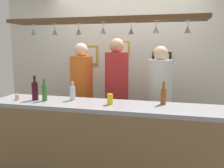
% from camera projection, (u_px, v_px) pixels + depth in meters
% --- Properties ---
extents(back_wall, '(4.40, 0.06, 2.60)m').
position_uv_depth(back_wall, '(126.00, 67.00, 4.10)').
color(back_wall, silver).
rests_on(back_wall, ground_plane).
extents(bar_counter, '(2.70, 0.55, 1.00)m').
position_uv_depth(bar_counter, '(99.00, 136.00, 2.66)').
color(bar_counter, '#99999E').
rests_on(bar_counter, ground_plane).
extents(overhead_glass_rack, '(2.20, 0.36, 0.04)m').
position_uv_depth(overhead_glass_rack, '(103.00, 20.00, 2.67)').
color(overhead_glass_rack, brown).
extents(hanging_wineglass_far_left, '(0.07, 0.07, 0.13)m').
position_uv_depth(hanging_wineglass_far_left, '(34.00, 32.00, 2.92)').
color(hanging_wineglass_far_left, silver).
rests_on(hanging_wineglass_far_left, overhead_glass_rack).
extents(hanging_wineglass_left, '(0.07, 0.07, 0.13)m').
position_uv_depth(hanging_wineglass_left, '(55.00, 31.00, 2.84)').
color(hanging_wineglass_left, silver).
rests_on(hanging_wineglass_left, overhead_glass_rack).
extents(hanging_wineglass_center_left, '(0.07, 0.07, 0.13)m').
position_uv_depth(hanging_wineglass_center_left, '(79.00, 31.00, 2.80)').
color(hanging_wineglass_center_left, silver).
rests_on(hanging_wineglass_center_left, overhead_glass_rack).
extents(hanging_wineglass_center, '(0.07, 0.07, 0.13)m').
position_uv_depth(hanging_wineglass_center, '(103.00, 30.00, 2.62)').
color(hanging_wineglass_center, silver).
rests_on(hanging_wineglass_center, overhead_glass_rack).
extents(hanging_wineglass_center_right, '(0.07, 0.07, 0.13)m').
position_uv_depth(hanging_wineglass_center_right, '(131.00, 30.00, 2.68)').
color(hanging_wineglass_center_right, silver).
rests_on(hanging_wineglass_center_right, overhead_glass_rack).
extents(hanging_wineglass_right, '(0.07, 0.07, 0.13)m').
position_uv_depth(hanging_wineglass_right, '(156.00, 29.00, 2.48)').
color(hanging_wineglass_right, silver).
rests_on(hanging_wineglass_right, overhead_glass_rack).
extents(hanging_wineglass_far_right, '(0.07, 0.07, 0.13)m').
position_uv_depth(hanging_wineglass_far_right, '(188.00, 29.00, 2.46)').
color(hanging_wineglass_far_right, silver).
rests_on(hanging_wineglass_far_right, overhead_glass_rack).
extents(person_left_orange_shirt, '(0.34, 0.34, 1.70)m').
position_uv_depth(person_left_orange_shirt, '(82.00, 88.00, 3.65)').
color(person_left_orange_shirt, '#2D334C').
rests_on(person_left_orange_shirt, ground_plane).
extents(person_middle_red_shirt, '(0.34, 0.34, 1.77)m').
position_uv_depth(person_middle_red_shirt, '(117.00, 87.00, 3.51)').
color(person_middle_red_shirt, '#2D334C').
rests_on(person_middle_red_shirt, ground_plane).
extents(person_right_white_patterned_shirt, '(0.34, 0.34, 1.66)m').
position_uv_depth(person_right_white_patterned_shirt, '(159.00, 94.00, 3.37)').
color(person_right_white_patterned_shirt, '#2D334C').
rests_on(person_right_white_patterned_shirt, ground_plane).
extents(bottle_soda_clear, '(0.06, 0.06, 0.23)m').
position_uv_depth(bottle_soda_clear, '(73.00, 93.00, 2.93)').
color(bottle_soda_clear, silver).
rests_on(bottle_soda_clear, bar_counter).
extents(bottle_beer_amber_tall, '(0.06, 0.06, 0.26)m').
position_uv_depth(bottle_beer_amber_tall, '(163.00, 96.00, 2.72)').
color(bottle_beer_amber_tall, brown).
rests_on(bottle_beer_amber_tall, bar_counter).
extents(bottle_beer_green_import, '(0.06, 0.06, 0.26)m').
position_uv_depth(bottle_beer_green_import, '(45.00, 92.00, 2.89)').
color(bottle_beer_green_import, '#336B2D').
rests_on(bottle_beer_green_import, bar_counter).
extents(bottle_wine_dark_red, '(0.08, 0.08, 0.30)m').
position_uv_depth(bottle_wine_dark_red, '(35.00, 91.00, 2.93)').
color(bottle_wine_dark_red, '#380F19').
rests_on(bottle_wine_dark_red, bar_counter).
extents(drink_can, '(0.07, 0.07, 0.12)m').
position_uv_depth(drink_can, '(110.00, 99.00, 2.71)').
color(drink_can, yellow).
rests_on(drink_can, bar_counter).
extents(cupcake, '(0.06, 0.06, 0.08)m').
position_uv_depth(cupcake, '(17.00, 97.00, 2.96)').
color(cupcake, beige).
rests_on(cupcake, bar_counter).
extents(picture_frame_crest, '(0.18, 0.02, 0.26)m').
position_uv_depth(picture_frame_crest, '(124.00, 49.00, 4.02)').
color(picture_frame_crest, '#B29338').
rests_on(picture_frame_crest, back_wall).
extents(picture_frame_lower_pair, '(0.30, 0.02, 0.18)m').
position_uv_depth(picture_frame_lower_pair, '(162.00, 58.00, 3.89)').
color(picture_frame_lower_pair, black).
rests_on(picture_frame_lower_pair, back_wall).
extents(picture_frame_caricature, '(0.26, 0.02, 0.34)m').
position_uv_depth(picture_frame_caricature, '(91.00, 55.00, 4.18)').
color(picture_frame_caricature, '#B29338').
rests_on(picture_frame_caricature, back_wall).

